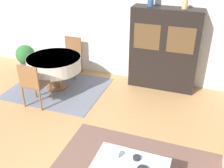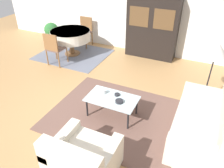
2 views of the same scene
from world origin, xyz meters
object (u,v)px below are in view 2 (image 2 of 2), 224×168
Objects in this scene: coffee_table at (112,100)px; floor_lamp at (216,51)px; armchair at (82,160)px; potted_plant at (52,31)px; couch at (204,125)px; bowl_small at (117,95)px; dining_table at (71,35)px; cup at (104,92)px; display_cabinet at (152,27)px; dining_chair_near at (54,47)px; bowl at (119,101)px; dining_chair_far at (85,30)px.

coffee_table is 2.25m from floor_lamp.
potted_plant is (-3.91, 4.27, 0.05)m from armchair.
bowl_small is at bearing 89.60° from couch.
dining_table is (-4.13, 2.04, 0.31)m from couch.
armchair is 1.54m from cup.
armchair is 4.43m from dining_table.
potted_plant is (-3.59, -0.21, -0.56)m from display_cabinet.
display_cabinet is 2.88m from dining_chair_near.
cup is at bearing 161.77° from bowl.
armchair is 5.79m from potted_plant.
coffee_table is at bearing -110.78° from bowl_small.
bowl is at bearing -36.73° from potted_plant.
dining_chair_far is (-4.13, 2.87, 0.25)m from couch.
coffee_table is at bearing -18.09° from cup.
display_cabinet is at bearing -177.86° from dining_chair_far.
dining_chair_near is at bearing 149.92° from cup.
dining_chair_far reaches higher than cup.
dining_table reaches higher than bowl_small.
potted_plant reaches higher than bowl.
bowl is (2.59, -1.40, -0.10)m from dining_chair_near.
bowl_small is (-1.59, -1.19, -0.75)m from floor_lamp.
dining_table is 1.51m from potted_plant.
floor_lamp is (-0.08, 1.20, 0.89)m from couch.
dining_chair_near reaches higher than cup.
dining_chair_near reaches higher than bowl_small.
couch is at bearing -57.88° from display_cabinet.
couch is 2.17m from armchair.
bowl is (0.18, -0.06, 0.06)m from coffee_table.
cup is (-1.86, -1.25, -0.72)m from floor_lamp.
potted_plant is (-3.73, 2.86, -0.03)m from coffee_table.
cup reaches higher than coffee_table.
couch is 18.71× the size of cup.
armchair is 9.94× the size of cup.
display_cabinet reaches higher than bowl_small.
armchair is 3.22m from floor_lamp.
coffee_table is 1.53× the size of potted_plant.
display_cabinet is 19.77× the size of cup.
display_cabinet is at bearing 88.44° from cup.
dining_chair_far is at bearing 126.95° from cup.
display_cabinet is at bearing 37.26° from dining_chair_near.
cup is at bearing 105.11° from armchair.
cup is at bearing 161.91° from coffee_table.
potted_plant is at bearing 132.51° from armchair.
floor_lamp is at bearing 61.97° from armchair.
cup is (-0.40, 1.48, 0.17)m from armchair.
floor_lamp is at bearing 38.95° from coffee_table.
dining_chair_near is 8.94× the size of bowl_small.
display_cabinet is at bearing 93.64° from bowl_small.
potted_plant is at bearing 131.03° from dining_chair_near.
floor_lamp is 5.64m from potted_plant.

